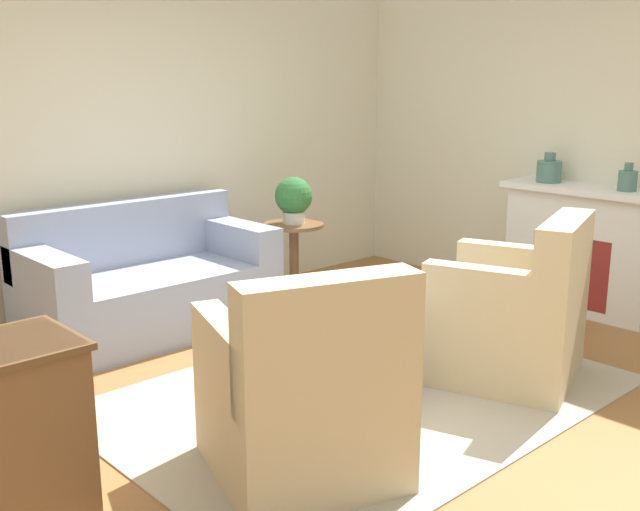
{
  "coord_description": "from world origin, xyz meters",
  "views": [
    {
      "loc": [
        -3.05,
        -2.9,
        1.88
      ],
      "look_at": [
        0.15,
        0.55,
        0.75
      ],
      "focal_mm": 42.0,
      "sensor_mm": 36.0,
      "label": 1
    }
  ],
  "objects_px": {
    "ottoman_table": "(341,343)",
    "potted_plant_on_side_table": "(294,198)",
    "armchair_left": "(305,399)",
    "armchair_right": "(516,319)",
    "side_table": "(294,248)",
    "couch": "(147,286)",
    "vase_mantel_near": "(549,170)",
    "vase_mantel_far": "(628,180)"
  },
  "relations": [
    {
      "from": "side_table",
      "to": "armchair_right",
      "type": "bearing_deg",
      "value": -93.08
    },
    {
      "from": "couch",
      "to": "armchair_left",
      "type": "bearing_deg",
      "value": -102.98
    },
    {
      "from": "couch",
      "to": "vase_mantel_near",
      "type": "xyz_separation_m",
      "value": [
        2.84,
        -1.62,
        0.77
      ]
    },
    {
      "from": "couch",
      "to": "armchair_left",
      "type": "height_order",
      "value": "armchair_left"
    },
    {
      "from": "armchair_left",
      "to": "armchair_right",
      "type": "bearing_deg",
      "value": -0.0
    },
    {
      "from": "couch",
      "to": "ottoman_table",
      "type": "distance_m",
      "value": 1.81
    },
    {
      "from": "vase_mantel_far",
      "to": "potted_plant_on_side_table",
      "type": "bearing_deg",
      "value": 124.9
    },
    {
      "from": "armchair_right",
      "to": "side_table",
      "type": "distance_m",
      "value": 2.26
    },
    {
      "from": "armchair_left",
      "to": "ottoman_table",
      "type": "xyz_separation_m",
      "value": [
        0.83,
        0.61,
        -0.09
      ]
    },
    {
      "from": "side_table",
      "to": "couch",
      "type": "bearing_deg",
      "value": 174.11
    },
    {
      "from": "ottoman_table",
      "to": "potted_plant_on_side_table",
      "type": "height_order",
      "value": "potted_plant_on_side_table"
    },
    {
      "from": "armchair_left",
      "to": "potted_plant_on_side_table",
      "type": "xyz_separation_m",
      "value": [
        1.89,
        2.26,
        0.49
      ]
    },
    {
      "from": "armchair_left",
      "to": "potted_plant_on_side_table",
      "type": "height_order",
      "value": "potted_plant_on_side_table"
    },
    {
      "from": "ottoman_table",
      "to": "side_table",
      "type": "bearing_deg",
      "value": 57.38
    },
    {
      "from": "side_table",
      "to": "vase_mantel_far",
      "type": "height_order",
      "value": "vase_mantel_far"
    },
    {
      "from": "armchair_right",
      "to": "potted_plant_on_side_table",
      "type": "distance_m",
      "value": 2.32
    },
    {
      "from": "couch",
      "to": "side_table",
      "type": "bearing_deg",
      "value": -5.89
    },
    {
      "from": "armchair_right",
      "to": "side_table",
      "type": "height_order",
      "value": "armchair_right"
    },
    {
      "from": "potted_plant_on_side_table",
      "to": "armchair_right",
      "type": "bearing_deg",
      "value": -93.08
    },
    {
      "from": "vase_mantel_near",
      "to": "potted_plant_on_side_table",
      "type": "height_order",
      "value": "vase_mantel_near"
    },
    {
      "from": "side_table",
      "to": "potted_plant_on_side_table",
      "type": "bearing_deg",
      "value": -90.0
    },
    {
      "from": "vase_mantel_far",
      "to": "ottoman_table",
      "type": "bearing_deg",
      "value": 169.04
    },
    {
      "from": "armchair_right",
      "to": "ottoman_table",
      "type": "xyz_separation_m",
      "value": [
        -0.94,
        0.61,
        -0.09
      ]
    },
    {
      "from": "ottoman_table",
      "to": "armchair_right",
      "type": "bearing_deg",
      "value": -33.03
    },
    {
      "from": "couch",
      "to": "armchair_left",
      "type": "relative_size",
      "value": 1.7
    },
    {
      "from": "couch",
      "to": "potted_plant_on_side_table",
      "type": "bearing_deg",
      "value": -5.89
    },
    {
      "from": "armchair_right",
      "to": "vase_mantel_far",
      "type": "xyz_separation_m",
      "value": [
        1.62,
        0.11,
        0.71
      ]
    },
    {
      "from": "armchair_left",
      "to": "side_table",
      "type": "relative_size",
      "value": 1.6
    },
    {
      "from": "couch",
      "to": "ottoman_table",
      "type": "height_order",
      "value": "couch"
    },
    {
      "from": "armchair_left",
      "to": "armchair_right",
      "type": "distance_m",
      "value": 1.77
    },
    {
      "from": "couch",
      "to": "armchair_left",
      "type": "distance_m",
      "value": 2.46
    },
    {
      "from": "couch",
      "to": "potted_plant_on_side_table",
      "type": "distance_m",
      "value": 1.45
    },
    {
      "from": "ottoman_table",
      "to": "vase_mantel_near",
      "type": "xyz_separation_m",
      "value": [
        2.56,
        0.17,
        0.82
      ]
    },
    {
      "from": "ottoman_table",
      "to": "potted_plant_on_side_table",
      "type": "xyz_separation_m",
      "value": [
        1.06,
        1.65,
        0.58
      ]
    },
    {
      "from": "armchair_right",
      "to": "couch",
      "type": "bearing_deg",
      "value": 116.9
    },
    {
      "from": "armchair_right",
      "to": "side_table",
      "type": "relative_size",
      "value": 1.6
    },
    {
      "from": "armchair_left",
      "to": "vase_mantel_far",
      "type": "distance_m",
      "value": 3.47
    },
    {
      "from": "armchair_left",
      "to": "vase_mantel_near",
      "type": "relative_size",
      "value": 4.38
    },
    {
      "from": "armchair_right",
      "to": "side_table",
      "type": "xyz_separation_m",
      "value": [
        0.12,
        2.26,
        0.05
      ]
    },
    {
      "from": "side_table",
      "to": "potted_plant_on_side_table",
      "type": "height_order",
      "value": "potted_plant_on_side_table"
    },
    {
      "from": "couch",
      "to": "vase_mantel_far",
      "type": "height_order",
      "value": "vase_mantel_far"
    },
    {
      "from": "armchair_right",
      "to": "vase_mantel_near",
      "type": "distance_m",
      "value": 1.94
    }
  ]
}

